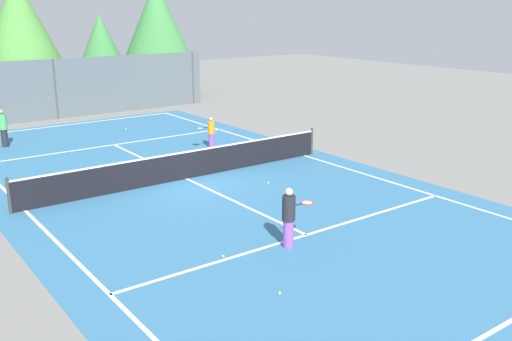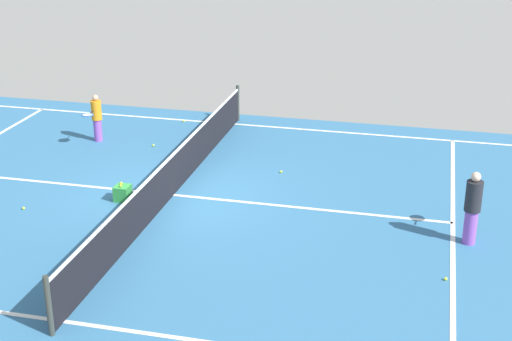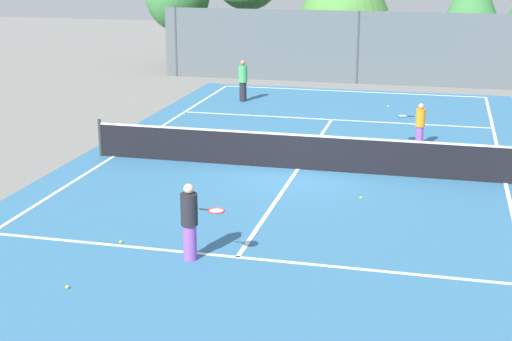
{
  "view_description": "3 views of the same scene",
  "coord_description": "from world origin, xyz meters",
  "px_view_note": "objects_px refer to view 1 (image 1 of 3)",
  "views": [
    {
      "loc": [
        -9.41,
        -16.9,
        5.84
      ],
      "look_at": [
        1.19,
        -2.54,
        0.69
      ],
      "focal_mm": 39.87,
      "sensor_mm": 36.0,
      "label": 1
    },
    {
      "loc": [
        -15.24,
        -5.73,
        7.06
      ],
      "look_at": [
        -0.29,
        -2.08,
        0.93
      ],
      "focal_mm": 52.61,
      "sensor_mm": 36.0,
      "label": 2
    },
    {
      "loc": [
        3.7,
        -19.89,
        5.95
      ],
      "look_at": [
        -0.47,
        -2.97,
        0.78
      ],
      "focal_mm": 53.4,
      "sensor_mm": 36.0,
      "label": 3
    }
  ],
  "objects_px": {
    "ball_crate": "(159,170)",
    "player_2": "(289,217)",
    "tennis_ball_2": "(223,256)",
    "player_1": "(211,132)",
    "tennis_ball_4": "(277,148)",
    "tennis_ball_6": "(126,129)",
    "player_0": "(3,128)",
    "tennis_ball_3": "(232,156)",
    "tennis_ball_5": "(279,293)",
    "tennis_ball_0": "(111,167)",
    "tennis_ball_1": "(268,183)"
  },
  "relations": [
    {
      "from": "tennis_ball_0",
      "to": "tennis_ball_2",
      "type": "height_order",
      "value": "same"
    },
    {
      "from": "tennis_ball_0",
      "to": "tennis_ball_4",
      "type": "relative_size",
      "value": 1.0
    },
    {
      "from": "player_2",
      "to": "tennis_ball_6",
      "type": "xyz_separation_m",
      "value": [
        2.64,
        15.84,
        -0.77
      ]
    },
    {
      "from": "player_2",
      "to": "tennis_ball_2",
      "type": "xyz_separation_m",
      "value": [
        -1.69,
        0.44,
        -0.77
      ]
    },
    {
      "from": "tennis_ball_2",
      "to": "tennis_ball_5",
      "type": "distance_m",
      "value": 2.25
    },
    {
      "from": "tennis_ball_1",
      "to": "tennis_ball_0",
      "type": "bearing_deg",
      "value": 124.38
    },
    {
      "from": "player_2",
      "to": "player_0",
      "type": "bearing_deg",
      "value": 101.08
    },
    {
      "from": "ball_crate",
      "to": "tennis_ball_6",
      "type": "relative_size",
      "value": 6.45
    },
    {
      "from": "player_1",
      "to": "player_2",
      "type": "bearing_deg",
      "value": -111.66
    },
    {
      "from": "player_2",
      "to": "ball_crate",
      "type": "bearing_deg",
      "value": 87.67
    },
    {
      "from": "player_0",
      "to": "tennis_ball_4",
      "type": "height_order",
      "value": "player_0"
    },
    {
      "from": "tennis_ball_3",
      "to": "tennis_ball_5",
      "type": "relative_size",
      "value": 1.0
    },
    {
      "from": "tennis_ball_0",
      "to": "tennis_ball_6",
      "type": "relative_size",
      "value": 1.0
    },
    {
      "from": "player_2",
      "to": "tennis_ball_4",
      "type": "height_order",
      "value": "player_2"
    },
    {
      "from": "player_2",
      "to": "tennis_ball_0",
      "type": "bearing_deg",
      "value": 94.12
    },
    {
      "from": "tennis_ball_0",
      "to": "tennis_ball_2",
      "type": "xyz_separation_m",
      "value": [
        -0.99,
        -9.27,
        0.0
      ]
    },
    {
      "from": "ball_crate",
      "to": "player_2",
      "type": "bearing_deg",
      "value": -92.33
    },
    {
      "from": "tennis_ball_2",
      "to": "player_2",
      "type": "bearing_deg",
      "value": -14.74
    },
    {
      "from": "player_2",
      "to": "tennis_ball_3",
      "type": "bearing_deg",
      "value": 64.9
    },
    {
      "from": "tennis_ball_6",
      "to": "tennis_ball_3",
      "type": "bearing_deg",
      "value": -80.23
    },
    {
      "from": "tennis_ball_3",
      "to": "tennis_ball_6",
      "type": "distance_m",
      "value": 7.57
    },
    {
      "from": "tennis_ball_3",
      "to": "tennis_ball_6",
      "type": "height_order",
      "value": "same"
    },
    {
      "from": "player_1",
      "to": "player_2",
      "type": "xyz_separation_m",
      "value": [
        -3.99,
        -10.06,
        0.11
      ]
    },
    {
      "from": "ball_crate",
      "to": "tennis_ball_3",
      "type": "xyz_separation_m",
      "value": [
        3.61,
        0.64,
        -0.15
      ]
    },
    {
      "from": "tennis_ball_4",
      "to": "tennis_ball_5",
      "type": "distance_m",
      "value": 12.83
    },
    {
      "from": "ball_crate",
      "to": "tennis_ball_1",
      "type": "relative_size",
      "value": 6.45
    },
    {
      "from": "player_1",
      "to": "tennis_ball_6",
      "type": "height_order",
      "value": "player_1"
    },
    {
      "from": "player_1",
      "to": "tennis_ball_0",
      "type": "relative_size",
      "value": 20.42
    },
    {
      "from": "player_0",
      "to": "tennis_ball_5",
      "type": "xyz_separation_m",
      "value": [
        1.31,
        -17.42,
        -0.81
      ]
    },
    {
      "from": "tennis_ball_5",
      "to": "player_0",
      "type": "bearing_deg",
      "value": 94.31
    },
    {
      "from": "player_2",
      "to": "tennis_ball_5",
      "type": "height_order",
      "value": "player_2"
    },
    {
      "from": "player_0",
      "to": "ball_crate",
      "type": "distance_m",
      "value": 8.59
    },
    {
      "from": "tennis_ball_5",
      "to": "tennis_ball_6",
      "type": "distance_m",
      "value": 18.18
    },
    {
      "from": "player_2",
      "to": "tennis_ball_2",
      "type": "height_order",
      "value": "player_2"
    },
    {
      "from": "tennis_ball_4",
      "to": "tennis_ball_6",
      "type": "relative_size",
      "value": 1.0
    },
    {
      "from": "tennis_ball_0",
      "to": "tennis_ball_5",
      "type": "xyz_separation_m",
      "value": [
        -1.05,
        -11.52,
        0.0
      ]
    },
    {
      "from": "ball_crate",
      "to": "tennis_ball_2",
      "type": "height_order",
      "value": "ball_crate"
    },
    {
      "from": "tennis_ball_0",
      "to": "tennis_ball_1",
      "type": "bearing_deg",
      "value": -55.62
    },
    {
      "from": "tennis_ball_2",
      "to": "tennis_ball_3",
      "type": "bearing_deg",
      "value": 54.73
    },
    {
      "from": "tennis_ball_2",
      "to": "tennis_ball_0",
      "type": "bearing_deg",
      "value": 83.92
    },
    {
      "from": "player_2",
      "to": "tennis_ball_6",
      "type": "bearing_deg",
      "value": 80.54
    },
    {
      "from": "ball_crate",
      "to": "tennis_ball_4",
      "type": "height_order",
      "value": "ball_crate"
    },
    {
      "from": "tennis_ball_5",
      "to": "ball_crate",
      "type": "bearing_deg",
      "value": 77.82
    },
    {
      "from": "tennis_ball_1",
      "to": "player_1",
      "type": "bearing_deg",
      "value": 78.25
    },
    {
      "from": "tennis_ball_4",
      "to": "tennis_ball_6",
      "type": "height_order",
      "value": "same"
    },
    {
      "from": "player_2",
      "to": "tennis_ball_1",
      "type": "bearing_deg",
      "value": 57.89
    },
    {
      "from": "player_2",
      "to": "tennis_ball_0",
      "type": "xyz_separation_m",
      "value": [
        -0.7,
        9.71,
        -0.77
      ]
    },
    {
      "from": "tennis_ball_3",
      "to": "tennis_ball_4",
      "type": "xyz_separation_m",
      "value": [
        2.28,
        -0.11,
        0.0
      ]
    },
    {
      "from": "ball_crate",
      "to": "player_0",
      "type": "bearing_deg",
      "value": 113.17
    },
    {
      "from": "player_0",
      "to": "tennis_ball_2",
      "type": "bearing_deg",
      "value": -84.84
    }
  ]
}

